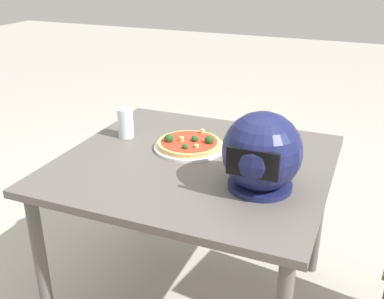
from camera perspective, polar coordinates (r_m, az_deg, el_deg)
ground_plane at (r=2.20m, az=0.31°, el=-18.37°), size 14.00×14.00×0.00m
dining_table at (r=1.84m, az=0.35°, el=-3.58°), size 1.05×0.98×0.71m
pizza_plate at (r=1.91m, az=-0.34°, el=0.33°), size 0.30×0.30×0.01m
pizza at (r=1.90m, az=-0.34°, el=0.82°), size 0.27×0.27×0.05m
motorcycle_helmet at (r=1.56m, az=8.78°, el=-0.45°), size 0.28×0.28×0.28m
drinking_glass at (r=2.03m, az=-8.37°, el=3.35°), size 0.07×0.07×0.13m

